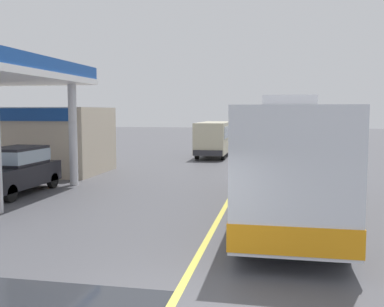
# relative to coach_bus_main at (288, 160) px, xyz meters

# --- Properties ---
(ground) EXTENTS (120.00, 120.00, 0.00)m
(ground) POSITION_rel_coach_bus_main_xyz_m (-2.02, 12.68, -1.72)
(ground) COLOR #4C4C51
(lane_divider_stripe) EXTENTS (0.16, 50.00, 0.01)m
(lane_divider_stripe) POSITION_rel_coach_bus_main_xyz_m (-2.02, 7.68, -1.72)
(lane_divider_stripe) COLOR #D8CC4C
(lane_divider_stripe) RESTS_ON ground
(coach_bus_main) EXTENTS (2.60, 11.04, 3.69)m
(coach_bus_main) POSITION_rel_coach_bus_main_xyz_m (0.00, 0.00, 0.00)
(coach_bus_main) COLOR silver
(coach_bus_main) RESTS_ON ground
(gas_station_roadside) EXTENTS (9.10, 11.95, 5.10)m
(gas_station_roadside) POSITION_rel_coach_bus_main_xyz_m (-12.70, 5.46, 0.91)
(gas_station_roadside) COLOR #194799
(gas_station_roadside) RESTS_ON ground
(car_at_pump) EXTENTS (1.70, 4.20, 1.82)m
(car_at_pump) POSITION_rel_coach_bus_main_xyz_m (-10.29, 1.67, -0.71)
(car_at_pump) COLOR black
(car_at_pump) RESTS_ON ground
(minibus_opposing_lane) EXTENTS (2.04, 6.13, 2.44)m
(minibus_opposing_lane) POSITION_rel_coach_bus_main_xyz_m (-4.68, 17.06, -0.25)
(minibus_opposing_lane) COLOR #BFB799
(minibus_opposing_lane) RESTS_ON ground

